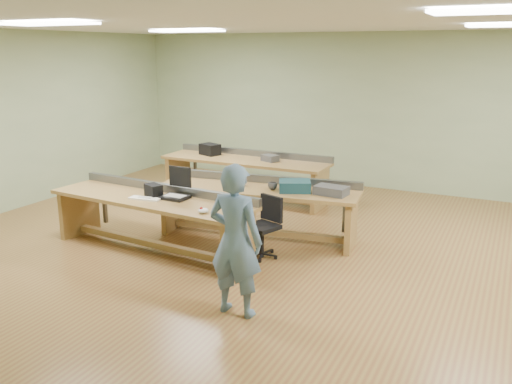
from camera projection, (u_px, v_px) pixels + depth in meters
floor at (287, 250)px, 7.43m from camera, size 10.00×10.00×0.00m
ceiling at (291, 22)px, 6.66m from camera, size 10.00×10.00×0.00m
wall_back at (369, 112)px, 10.51m from camera, size 10.00×0.04×3.00m
wall_front at (53, 233)px, 3.57m from camera, size 10.00×0.04×3.00m
wall_left at (17, 121)px, 9.18m from camera, size 0.04×8.00×3.00m
fluor_panels at (290, 24)px, 6.67m from camera, size 6.20×3.50×0.03m
workbench_front at (153, 211)px, 7.31m from camera, size 3.04×1.02×0.86m
workbench_mid at (259, 200)px, 7.83m from camera, size 2.99×1.17×0.86m
workbench_back at (246, 169)px, 9.85m from camera, size 3.10×0.83×0.86m
person at (236, 241)px, 5.47m from camera, size 0.58×0.39×1.60m
laptop_base at (175, 197)px, 7.19m from camera, size 0.35×0.29×0.04m
laptop_screen at (180, 177)px, 7.24m from camera, size 0.35×0.02×0.27m
keyboard at (145, 199)px, 7.15m from camera, size 0.44×0.19×0.02m
trackball_mouse at (203, 210)px, 6.56m from camera, size 0.17×0.18×0.06m
camera_bag at (154, 190)px, 7.28m from camera, size 0.29×0.25×0.17m
task_chair at (264, 235)px, 7.15m from camera, size 0.55×0.55×0.81m
parts_bin_teal at (295, 186)px, 7.55m from camera, size 0.53×0.47×0.15m
parts_bin_grey at (331, 190)px, 7.38m from camera, size 0.46×0.32×0.12m
mug at (273, 186)px, 7.65m from camera, size 0.17×0.17×0.10m
drinks_can at (244, 181)px, 7.87m from camera, size 0.09×0.09×0.13m
storage_box_back at (210, 149)px, 10.16m from camera, size 0.43×0.37×0.21m
tray_back at (270, 158)px, 9.59m from camera, size 0.34×0.29×0.11m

